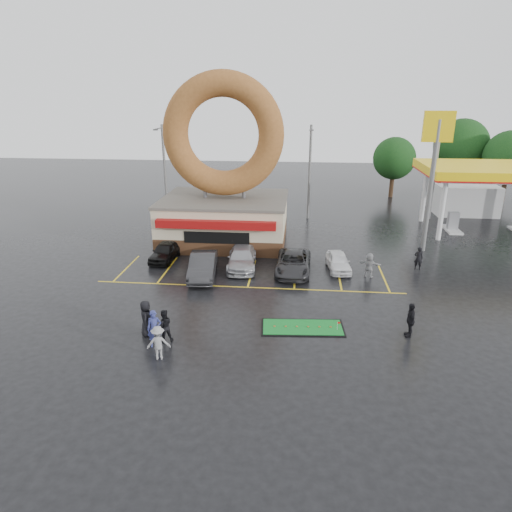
# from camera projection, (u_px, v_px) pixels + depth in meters

# --- Properties ---
(ground) EXTENTS (120.00, 120.00, 0.00)m
(ground) POSITION_uv_depth(u_px,v_px,m) (241.00, 311.00, 26.18)
(ground) COLOR black
(ground) RESTS_ON ground
(donut_shop) EXTENTS (10.20, 8.70, 13.50)m
(donut_shop) POSITION_uv_depth(u_px,v_px,m) (224.00, 188.00, 37.08)
(donut_shop) COLOR #472B19
(donut_shop) RESTS_ON ground
(gas_station) EXTENTS (12.30, 13.65, 5.90)m
(gas_station) POSITION_uv_depth(u_px,v_px,m) (481.00, 184.00, 42.68)
(gas_station) COLOR silver
(gas_station) RESTS_ON ground
(shell_sign) EXTENTS (2.20, 0.36, 10.60)m
(shell_sign) POSITION_uv_depth(u_px,v_px,m) (435.00, 156.00, 33.71)
(shell_sign) COLOR slate
(shell_sign) RESTS_ON ground
(streetlight_left) EXTENTS (0.40, 2.21, 9.00)m
(streetlight_left) POSITION_uv_depth(u_px,v_px,m) (164.00, 170.00, 44.13)
(streetlight_left) COLOR slate
(streetlight_left) RESTS_ON ground
(streetlight_mid) EXTENTS (0.40, 2.21, 9.00)m
(streetlight_mid) POSITION_uv_depth(u_px,v_px,m) (310.00, 170.00, 43.77)
(streetlight_mid) COLOR slate
(streetlight_mid) RESTS_ON ground
(streetlight_right) EXTENTS (0.40, 2.21, 9.00)m
(streetlight_right) POSITION_uv_depth(u_px,v_px,m) (435.00, 170.00, 43.60)
(streetlight_right) COLOR slate
(streetlight_right) RESTS_ON ground
(tree_far_a) EXTENTS (5.60, 5.60, 8.00)m
(tree_far_a) POSITION_uv_depth(u_px,v_px,m) (510.00, 156.00, 50.11)
(tree_far_a) COLOR #332114
(tree_far_a) RESTS_ON ground
(tree_far_c) EXTENTS (6.30, 6.30, 9.00)m
(tree_far_c) POSITION_uv_depth(u_px,v_px,m) (461.00, 146.00, 54.00)
(tree_far_c) COLOR #332114
(tree_far_c) RESTS_ON ground
(tree_far_d) EXTENTS (4.90, 4.90, 7.00)m
(tree_far_d) POSITION_uv_depth(u_px,v_px,m) (394.00, 158.00, 53.31)
(tree_far_d) COLOR #332114
(tree_far_d) RESTS_ON ground
(car_black) EXTENTS (1.81, 4.00, 1.33)m
(car_black) POSITION_uv_depth(u_px,v_px,m) (165.00, 251.00, 33.96)
(car_black) COLOR black
(car_black) RESTS_ON ground
(car_dgrey) EXTENTS (2.19, 4.96, 1.59)m
(car_dgrey) POSITION_uv_depth(u_px,v_px,m) (203.00, 266.00, 30.81)
(car_dgrey) COLOR #29292B
(car_dgrey) RESTS_ON ground
(car_silver) EXTENTS (2.33, 4.98, 1.41)m
(car_silver) POSITION_uv_depth(u_px,v_px,m) (242.00, 258.00, 32.49)
(car_silver) COLOR #9FA0A4
(car_silver) RESTS_ON ground
(car_grey) EXTENTS (2.49, 5.13, 1.41)m
(car_grey) POSITION_uv_depth(u_px,v_px,m) (293.00, 263.00, 31.60)
(car_grey) COLOR #2C2C2E
(car_grey) RESTS_ON ground
(car_white) EXTENTS (1.81, 3.76, 1.24)m
(car_white) POSITION_uv_depth(u_px,v_px,m) (338.00, 262.00, 32.06)
(car_white) COLOR white
(car_white) RESTS_ON ground
(person_blue) EXTENTS (0.78, 0.60, 1.92)m
(person_blue) POSITION_uv_depth(u_px,v_px,m) (154.00, 329.00, 22.24)
(person_blue) COLOR navy
(person_blue) RESTS_ON ground
(person_blackjkt) EXTENTS (1.04, 0.94, 1.73)m
(person_blackjkt) POSITION_uv_depth(u_px,v_px,m) (164.00, 326.00, 22.72)
(person_blackjkt) COLOR black
(person_blackjkt) RESTS_ON ground
(person_hoodie) EXTENTS (1.20, 0.85, 1.69)m
(person_hoodie) POSITION_uv_depth(u_px,v_px,m) (158.00, 343.00, 21.23)
(person_hoodie) COLOR gray
(person_hoodie) RESTS_ON ground
(person_bystander) EXTENTS (0.78, 1.04, 1.92)m
(person_bystander) POSITION_uv_depth(u_px,v_px,m) (146.00, 318.00, 23.29)
(person_bystander) COLOR black
(person_bystander) RESTS_ON ground
(person_cameraman) EXTENTS (0.46, 1.08, 1.84)m
(person_cameraman) POSITION_uv_depth(u_px,v_px,m) (410.00, 320.00, 23.21)
(person_cameraman) COLOR black
(person_cameraman) RESTS_ON ground
(person_walker_near) EXTENTS (1.66, 1.08, 1.71)m
(person_walker_near) POSITION_uv_depth(u_px,v_px,m) (369.00, 265.00, 30.74)
(person_walker_near) COLOR gray
(person_walker_near) RESTS_ON ground
(person_walker_far) EXTENTS (0.65, 0.47, 1.67)m
(person_walker_far) POSITION_uv_depth(u_px,v_px,m) (418.00, 258.00, 32.06)
(person_walker_far) COLOR black
(person_walker_far) RESTS_ON ground
(dumpster) EXTENTS (1.91, 1.36, 1.30)m
(dumpster) POSITION_uv_depth(u_px,v_px,m) (175.00, 230.00, 39.28)
(dumpster) COLOR #1B4828
(dumpster) RESTS_ON ground
(putting_green) EXTENTS (4.51, 2.20, 0.55)m
(putting_green) POSITION_uv_depth(u_px,v_px,m) (302.00, 327.00, 24.29)
(putting_green) COLOR black
(putting_green) RESTS_ON ground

